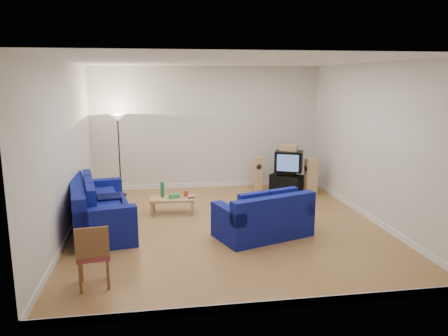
{
  "coord_description": "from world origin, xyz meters",
  "views": [
    {
      "loc": [
        -1.35,
        -8.17,
        2.89
      ],
      "look_at": [
        0.0,
        0.4,
        1.1
      ],
      "focal_mm": 35.0,
      "sensor_mm": 36.0,
      "label": 1
    }
  ],
  "objects": [
    {
      "name": "bottle",
      "position": [
        -1.25,
        1.11,
        0.51
      ],
      "size": [
        0.09,
        0.09,
        0.33
      ],
      "primitive_type": "cylinder",
      "rotation": [
        0.0,
        0.0,
        0.19
      ],
      "color": "#197233",
      "rests_on": "coffee_table"
    },
    {
      "name": "floor_lamp",
      "position": [
        -2.25,
        2.7,
        1.67
      ],
      "size": [
        0.35,
        0.35,
        2.03
      ],
      "color": "black",
      "rests_on": "ground"
    },
    {
      "name": "speaker_right",
      "position": [
        2.45,
        1.99,
        0.47
      ],
      "size": [
        0.31,
        0.24,
        0.93
      ],
      "rotation": [
        0.0,
        0.0,
        -1.48
      ],
      "color": "tan",
      "rests_on": "ground"
    },
    {
      "name": "coffee_table",
      "position": [
        -1.04,
        1.01,
        0.3
      ],
      "size": [
        0.99,
        0.55,
        0.35
      ],
      "rotation": [
        0.0,
        0.0,
        -0.08
      ],
      "color": "tan",
      "rests_on": "ground"
    },
    {
      "name": "av_receiver",
      "position": [
        1.91,
        2.3,
        0.53
      ],
      "size": [
        0.55,
        0.52,
        0.1
      ],
      "primitive_type": "cube",
      "rotation": [
        0.0,
        0.0,
        -0.53
      ],
      "color": "black",
      "rests_on": "tv_stand"
    },
    {
      "name": "television",
      "position": [
        1.94,
        2.23,
        0.84
      ],
      "size": [
        0.81,
        0.72,
        0.52
      ],
      "rotation": [
        0.0,
        0.0,
        -0.41
      ],
      "color": "black",
      "rests_on": "av_receiver"
    },
    {
      "name": "tv_stand",
      "position": [
        1.91,
        2.26,
        0.24
      ],
      "size": [
        0.88,
        0.85,
        0.48
      ],
      "primitive_type": "cube",
      "rotation": [
        0.0,
        0.0,
        -0.72
      ],
      "color": "black",
      "rests_on": "ground"
    },
    {
      "name": "remote",
      "position": [
        -0.64,
        0.92,
        0.36
      ],
      "size": [
        0.16,
        0.07,
        0.02
      ],
      "primitive_type": "cube",
      "rotation": [
        0.0,
        0.0,
        0.18
      ],
      "color": "black",
      "rests_on": "coffee_table"
    },
    {
      "name": "sofa_three_seat",
      "position": [
        -2.52,
        0.22,
        0.35
      ],
      "size": [
        1.5,
        2.61,
        0.95
      ],
      "rotation": [
        0.0,
        0.0,
        -1.38
      ],
      "color": "#0A0F5A",
      "rests_on": "ground"
    },
    {
      "name": "centre_speaker",
      "position": [
        1.94,
        2.28,
        1.18
      ],
      "size": [
        0.46,
        0.42,
        0.16
      ],
      "primitive_type": "cube",
      "rotation": [
        0.0,
        0.0,
        -0.69
      ],
      "color": "tan",
      "rests_on": "television"
    },
    {
      "name": "speaker_left",
      "position": [
        1.27,
        2.7,
        0.44
      ],
      "size": [
        0.22,
        0.28,
        0.88
      ],
      "rotation": [
        0.0,
        0.0,
        -0.07
      ],
      "color": "tan",
      "rests_on": "ground"
    },
    {
      "name": "tissue_box",
      "position": [
        -0.99,
        0.99,
        0.39
      ],
      "size": [
        0.24,
        0.17,
        0.09
      ],
      "primitive_type": "cube",
      "rotation": [
        0.0,
        0.0,
        0.26
      ],
      "color": "green",
      "rests_on": "coffee_table"
    },
    {
      "name": "room",
      "position": [
        0.0,
        0.0,
        1.54
      ],
      "size": [
        6.01,
        6.51,
        3.21
      ],
      "color": "brown",
      "rests_on": "ground"
    },
    {
      "name": "red_canister",
      "position": [
        -0.74,
        1.07,
        0.41
      ],
      "size": [
        0.13,
        0.13,
        0.13
      ],
      "primitive_type": "cylinder",
      "rotation": [
        0.0,
        0.0,
        -0.47
      ],
      "color": "red",
      "rests_on": "coffee_table"
    },
    {
      "name": "dining_chair",
      "position": [
        -2.26,
        -2.29,
        0.52
      ],
      "size": [
        0.5,
        0.5,
        0.93
      ],
      "rotation": [
        0.0,
        0.0,
        0.12
      ],
      "color": "brown",
      "rests_on": "ground"
    },
    {
      "name": "sofa_loveseat",
      "position": [
        0.58,
        -0.69,
        0.32
      ],
      "size": [
        1.91,
        1.45,
        0.85
      ],
      "rotation": [
        0.0,
        0.0,
        0.33
      ],
      "color": "#0A0F5A",
      "rests_on": "ground"
    }
  ]
}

